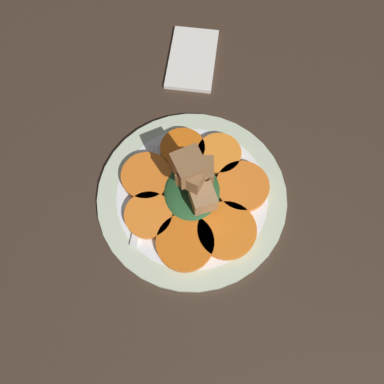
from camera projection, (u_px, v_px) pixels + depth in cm
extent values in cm
cube|color=#38281E|center=(192.00, 199.00, 62.48)|extent=(120.00, 120.00, 2.00)
cylinder|color=beige|center=(192.00, 196.00, 61.08)|extent=(30.82, 30.82, 1.00)
cylinder|color=white|center=(192.00, 195.00, 61.04)|extent=(24.66, 24.66, 1.00)
cylinder|color=orange|center=(147.00, 176.00, 61.00)|extent=(8.24, 8.24, 1.29)
cylinder|color=orange|center=(149.00, 215.00, 58.55)|extent=(7.52, 7.52, 1.29)
cylinder|color=#D66115|center=(184.00, 242.00, 56.95)|extent=(8.91, 8.91, 1.29)
cylinder|color=orange|center=(227.00, 230.00, 57.65)|extent=(9.17, 9.17, 1.29)
cylinder|color=orange|center=(242.00, 186.00, 60.35)|extent=(8.62, 8.62, 1.29)
cylinder|color=orange|center=(219.00, 154.00, 62.49)|extent=(7.43, 7.43, 1.29)
cylinder|color=#D45F12|center=(183.00, 149.00, 62.84)|extent=(7.52, 7.52, 1.29)
ellipsoid|color=#235128|center=(192.00, 192.00, 59.52)|extent=(10.01, 9.01, 2.17)
cube|color=#9E754C|center=(203.00, 198.00, 56.03)|extent=(4.78, 4.78, 3.59)
cube|color=brown|center=(202.00, 171.00, 57.65)|extent=(4.09, 4.09, 3.66)
cube|color=brown|center=(189.00, 167.00, 53.05)|extent=(5.73, 5.73, 4.16)
cube|color=brown|center=(193.00, 178.00, 53.41)|extent=(4.55, 4.55, 3.56)
cube|color=silver|center=(141.00, 211.00, 59.28)|extent=(11.62, 1.52, 0.40)
cube|color=silver|center=(150.00, 174.00, 61.64)|extent=(1.49, 2.36, 0.40)
cube|color=silver|center=(147.00, 157.00, 62.78)|extent=(4.57, 0.48, 0.40)
cube|color=silver|center=(151.00, 158.00, 62.74)|extent=(4.57, 0.48, 0.40)
cube|color=silver|center=(155.00, 158.00, 62.70)|extent=(4.57, 0.48, 0.40)
cube|color=silver|center=(159.00, 159.00, 62.66)|extent=(4.57, 0.48, 0.40)
cube|color=silver|center=(192.00, 59.00, 71.50)|extent=(14.56, 8.74, 0.80)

